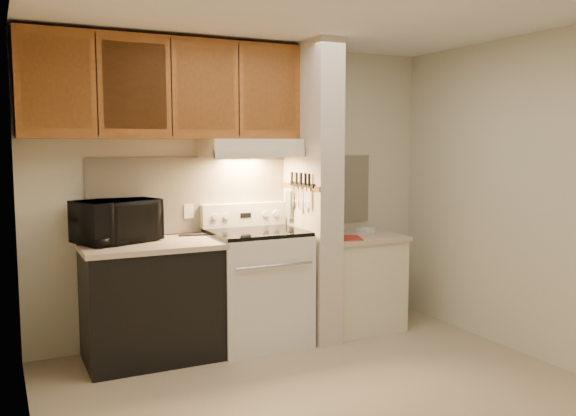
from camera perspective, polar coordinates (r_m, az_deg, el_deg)
floor at (r=4.27m, az=3.48°, el=-16.89°), size 3.60×3.60×0.00m
ceiling at (r=4.02m, az=3.73°, el=18.06°), size 3.60×3.60×0.00m
wall_back at (r=5.30m, az=-4.41°, el=1.59°), size 3.60×2.50×0.02m
wall_left at (r=3.45m, az=-23.43°, el=-1.37°), size 0.02×3.00×2.50m
wall_right at (r=5.08m, az=21.56°, el=0.97°), size 0.02×3.00×2.50m
backsplash at (r=5.29m, az=-4.36°, el=1.42°), size 2.60×0.02×0.63m
range_body at (r=5.11m, az=-2.90°, el=-7.55°), size 0.76×0.65×0.92m
oven_window at (r=4.82m, az=-1.42°, el=-7.90°), size 0.50×0.01×0.30m
oven_handle at (r=4.74m, az=-1.23°, el=-5.42°), size 0.65×0.02×0.02m
cooktop at (r=5.02m, az=-2.93°, el=-2.28°), size 0.74×0.64×0.03m
range_backguard at (r=5.27m, az=-4.15°, el=-0.63°), size 0.76×0.08×0.20m
range_display at (r=5.23m, az=-3.98°, el=-0.68°), size 0.10×0.01×0.04m
range_knob_left_outer at (r=5.13m, az=-6.87°, el=-0.84°), size 0.05×0.02×0.05m
range_knob_left_inner at (r=5.16m, az=-5.82°, el=-0.78°), size 0.05×0.02×0.05m
range_knob_right_inner at (r=5.30m, az=-2.16°, el=-0.58°), size 0.05×0.02×0.05m
range_knob_right_outer at (r=5.34m, az=-1.18°, el=-0.53°), size 0.05×0.02×0.05m
dishwasher_front at (r=4.86m, az=-12.64°, el=-8.72°), size 1.00×0.63×0.87m
left_countertop at (r=4.77m, az=-12.77°, el=-3.42°), size 1.04×0.67×0.04m
spoon_rest at (r=5.06m, az=-8.88°, el=-2.48°), size 0.24×0.12×0.02m
teal_jar at (r=4.98m, az=-12.81°, el=-2.24°), size 0.09×0.09×0.09m
outlet at (r=5.14m, az=-9.28°, el=-0.30°), size 0.08×0.01×0.12m
microwave at (r=4.83m, az=-15.74°, el=-1.18°), size 0.70×0.59×0.33m
partition_pillar at (r=5.20m, az=2.25°, el=1.51°), size 0.22×0.70×2.50m
pillar_trim at (r=5.14m, az=1.11°, el=2.02°), size 0.01×0.70×0.04m
knife_strip at (r=5.09m, az=1.31°, el=2.20°), size 0.02×0.42×0.04m
knife_blade_a at (r=4.97m, az=1.96°, el=0.94°), size 0.01×0.03×0.16m
knife_handle_a at (r=4.95m, az=1.99°, el=2.67°), size 0.02×0.02×0.10m
knife_blade_b at (r=5.03m, az=1.61°, el=0.89°), size 0.01×0.04×0.18m
knife_handle_b at (r=5.01m, az=1.66°, el=2.71°), size 0.02×0.02×0.10m
knife_blade_c at (r=5.10m, az=1.16°, el=0.86°), size 0.01×0.04×0.20m
knife_handle_c at (r=5.08m, az=1.24°, el=2.76°), size 0.02×0.02×0.10m
knife_blade_d at (r=5.17m, az=0.78°, el=1.15°), size 0.01×0.04×0.16m
knife_handle_d at (r=5.15m, az=0.82°, el=2.81°), size 0.02×0.02×0.10m
knife_blade_e at (r=5.23m, az=0.42°, el=1.10°), size 0.01×0.04×0.18m
knife_handle_e at (r=5.23m, az=0.38°, el=2.86°), size 0.02×0.02×0.10m
oven_mitt at (r=5.30m, az=0.12°, el=0.32°), size 0.03×0.10×0.24m
right_cab_base at (r=5.56m, az=6.43°, el=-7.04°), size 0.70×0.60×0.81m
right_countertop at (r=5.48m, az=6.48°, el=-2.71°), size 0.74×0.64×0.04m
red_folder at (r=5.26m, az=5.70°, el=-2.81°), size 0.29×0.33×0.01m
white_box at (r=5.60m, az=7.29°, el=-2.10°), size 0.18×0.16×0.04m
range_hood at (r=5.08m, az=-3.53°, el=5.63°), size 0.78×0.44×0.15m
hood_lip at (r=4.89m, az=-2.58°, el=5.08°), size 0.78×0.04×0.06m
upper_cabinets at (r=4.92m, az=-11.35°, el=10.86°), size 2.18×0.33×0.77m
cab_door_a at (r=4.62m, az=-20.87°, el=10.90°), size 0.46×0.01×0.63m
cab_gap_a at (r=4.65m, az=-17.46°, el=10.98°), size 0.01×0.01×0.73m
cab_door_b at (r=4.70m, az=-14.12°, el=11.02°), size 0.46×0.01×0.63m
cab_gap_b at (r=4.77m, az=-10.85°, el=11.03°), size 0.01×0.01×0.73m
cab_door_c at (r=4.85m, az=-7.69°, el=11.00°), size 0.46×0.01×0.63m
cab_gap_c at (r=4.94m, az=-4.62°, el=10.95°), size 0.01×0.01×0.73m
cab_door_d at (r=5.04m, az=-1.69°, el=10.86°), size 0.46×0.01×0.63m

